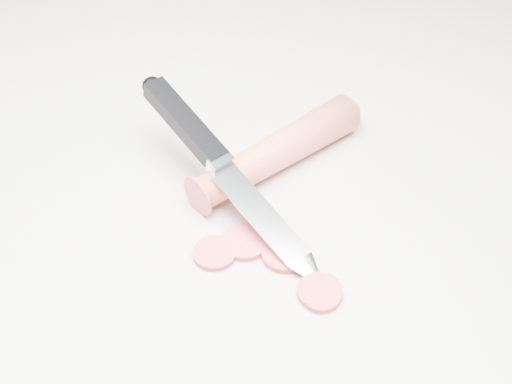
{
  "coord_description": "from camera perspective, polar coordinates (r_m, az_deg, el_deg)",
  "views": [
    {
      "loc": [
        -0.01,
        -0.4,
        0.43
      ],
      "look_at": [
        0.01,
        0.02,
        0.02
      ],
      "focal_mm": 50.0,
      "sensor_mm": 36.0,
      "label": 1
    }
  ],
  "objects": [
    {
      "name": "carrot_slice_4",
      "position": [
        0.57,
        -0.91,
        -4.03
      ],
      "size": [
        0.04,
        0.04,
        0.01
      ],
      "primitive_type": "cylinder",
      "color": "#D9464D",
      "rests_on": "ground"
    },
    {
      "name": "carrot_slice_1",
      "position": [
        0.56,
        2.31,
        -4.97
      ],
      "size": [
        0.04,
        0.04,
        0.01
      ],
      "primitive_type": "cylinder",
      "color": "#D9464D",
      "rests_on": "ground"
    },
    {
      "name": "kitchen_knife",
      "position": [
        0.58,
        -2.06,
        1.58
      ],
      "size": [
        0.17,
        0.2,
        0.07
      ],
      "primitive_type": null,
      "color": "silver",
      "rests_on": "ground"
    },
    {
      "name": "carrot_slice_0",
      "position": [
        0.56,
        -3.34,
        -4.91
      ],
      "size": [
        0.03,
        0.03,
        0.01
      ],
      "primitive_type": "cylinder",
      "color": "#D9464D",
      "rests_on": "ground"
    },
    {
      "name": "carrot_slice_3",
      "position": [
        0.54,
        5.2,
        -8.29
      ],
      "size": [
        0.03,
        0.03,
        0.01
      ],
      "primitive_type": "cylinder",
      "color": "#D9464D",
      "rests_on": "ground"
    },
    {
      "name": "carrot_slice_2",
      "position": [
        0.54,
        5.12,
        -7.96
      ],
      "size": [
        0.03,
        0.03,
        0.01
      ],
      "primitive_type": "cylinder",
      "color": "#D9464D",
      "rests_on": "ground"
    },
    {
      "name": "ground",
      "position": [
        0.59,
        -0.53,
        -2.9
      ],
      "size": [
        2.4,
        2.4,
        0.0
      ],
      "primitive_type": "plane",
      "color": "beige",
      "rests_on": "ground"
    },
    {
      "name": "carrot",
      "position": [
        0.63,
        1.67,
        3.24
      ],
      "size": [
        0.16,
        0.13,
        0.03
      ],
      "primitive_type": "cylinder",
      "rotation": [
        1.57,
        0.0,
        -0.9
      ],
      "color": "#DF6043",
      "rests_on": "ground"
    }
  ]
}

